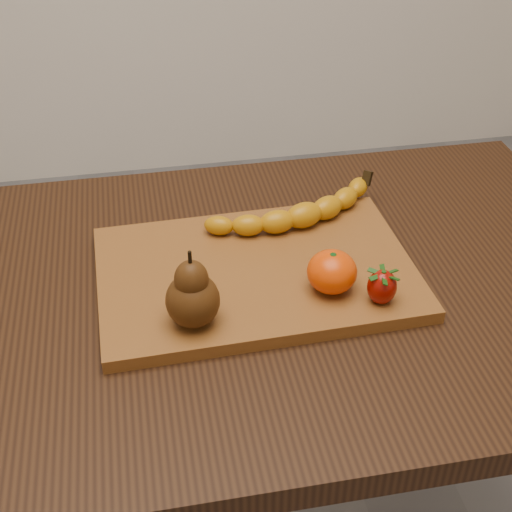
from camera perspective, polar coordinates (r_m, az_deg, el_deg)
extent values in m
cube|color=black|center=(1.05, 2.84, -2.65)|extent=(1.00, 0.70, 0.04)
cylinder|color=black|center=(1.53, -17.21, -8.71)|extent=(0.05, 0.05, 0.72)
cylinder|color=black|center=(1.64, 15.54, -4.63)|extent=(0.05, 0.05, 0.72)
cube|color=brown|center=(1.03, 0.00, -1.35)|extent=(0.46, 0.31, 0.02)
ellipsoid|color=#EB4002|center=(0.97, 6.10, -1.26)|extent=(0.07, 0.07, 0.06)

